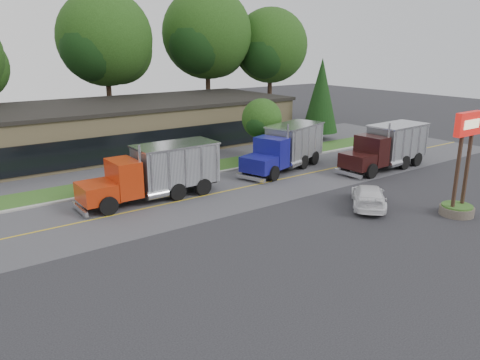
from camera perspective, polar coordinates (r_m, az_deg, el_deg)
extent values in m
plane|color=#34343A|center=(23.41, 6.27, -7.77)|extent=(140.00, 140.00, 0.00)
cube|color=#5D5D63|center=(30.20, -5.22, -2.13)|extent=(60.00, 8.00, 0.02)
cube|color=gold|center=(30.20, -5.22, -2.13)|extent=(60.00, 0.12, 0.01)
cube|color=#9E9E99|center=(33.72, -8.88, -0.29)|extent=(60.00, 0.30, 0.12)
cube|color=#395C1F|center=(35.28, -10.23, 0.38)|extent=(60.00, 3.40, 0.03)
cube|color=#5D5D63|center=(39.71, -13.40, 1.98)|extent=(60.00, 7.00, 0.02)
cube|color=tan|center=(45.49, -14.21, 6.28)|extent=(32.00, 12.00, 4.00)
cylinder|color=#6B6054|center=(29.77, 24.89, -3.40)|extent=(1.90, 1.90, 0.50)
cylinder|color=#395C1F|center=(29.67, 24.96, -2.86)|extent=(1.70, 1.70, 0.10)
cube|color=#332116|center=(28.69, 24.95, 0.81)|extent=(0.16, 0.16, 5.00)
cube|color=#332116|center=(29.55, 25.91, 1.11)|extent=(0.16, 0.16, 5.00)
cube|color=red|center=(28.60, 26.09, 6.18)|extent=(2.20, 0.35, 1.30)
cube|color=beige|center=(28.52, 26.42, 6.12)|extent=(1.50, 0.04, 0.50)
cube|color=beige|center=(28.69, 25.76, 6.25)|extent=(1.50, 0.04, 0.50)
cylinder|color=#382619|center=(53.49, -15.53, 8.39)|extent=(0.56, 0.56, 5.42)
sphere|color=#1B380F|center=(53.06, -16.15, 16.26)|extent=(9.90, 9.90, 9.90)
sphere|color=#1B380F|center=(54.88, -14.64, 15.05)|extent=(7.43, 7.43, 7.43)
sphere|color=black|center=(51.66, -17.36, 15.15)|extent=(6.81, 6.81, 6.81)
cylinder|color=#382619|center=(57.87, -3.88, 9.65)|extent=(0.56, 0.56, 5.75)
sphere|color=#1B380F|center=(57.50, -4.04, 17.39)|extent=(10.51, 10.51, 10.51)
sphere|color=#1B380F|center=(59.66, -3.04, 16.11)|extent=(7.88, 7.88, 7.88)
sphere|color=black|center=(55.79, -4.95, 16.40)|extent=(7.22, 7.22, 7.22)
cylinder|color=#382619|center=(60.95, 3.61, 9.64)|extent=(0.56, 0.56, 5.01)
sphere|color=#1B380F|center=(60.55, 3.73, 16.04)|extent=(9.16, 9.16, 9.16)
sphere|color=#1B380F|center=(62.54, 4.28, 14.99)|extent=(6.87, 6.87, 6.87)
sphere|color=black|center=(58.99, 3.16, 15.21)|extent=(6.30, 6.30, 6.30)
cylinder|color=#382619|center=(49.08, 9.63, 5.47)|extent=(0.44, 0.44, 1.00)
cone|color=black|center=(48.51, 9.86, 10.13)|extent=(3.61, 3.61, 7.38)
cylinder|color=#382619|center=(40.23, 2.62, 3.95)|extent=(0.56, 0.56, 1.85)
sphere|color=#1B380F|center=(39.77, 2.67, 7.49)|extent=(3.39, 3.39, 3.39)
sphere|color=#1B380F|center=(40.55, 2.99, 7.05)|extent=(2.54, 2.54, 2.54)
sphere|color=black|center=(39.25, 2.34, 6.90)|extent=(2.33, 2.33, 2.33)
cube|color=black|center=(30.18, -10.22, -1.20)|extent=(8.61, 1.02, 0.28)
cube|color=#B02A0C|center=(28.69, -16.99, -1.44)|extent=(2.06, 2.30, 1.10)
cube|color=#B02A0C|center=(29.07, -13.97, 0.26)|extent=(1.50, 2.40, 2.20)
cube|color=black|center=(28.74, -15.22, 0.81)|extent=(0.06, 2.10, 0.90)
cube|color=silver|center=(30.44, -7.82, 1.89)|extent=(5.15, 2.51, 2.50)
cube|color=silver|center=(30.15, -7.92, 4.29)|extent=(5.30, 2.66, 0.12)
cylinder|color=black|center=(29.95, -17.30, -1.83)|extent=(1.10, 0.35, 1.10)
cylinder|color=black|center=(27.88, -15.74, -3.04)|extent=(1.10, 0.35, 1.10)
cylinder|color=black|center=(31.97, -8.12, -0.12)|extent=(1.10, 0.35, 1.10)
cylinder|color=black|center=(30.04, -6.04, -1.12)|extent=(1.10, 0.35, 1.10)
cube|color=black|center=(36.93, 5.48, 2.20)|extent=(8.05, 3.32, 0.28)
cube|color=navy|center=(33.93, 2.36, 1.96)|extent=(2.53, 2.77, 1.10)
cube|color=navy|center=(35.07, 3.85, 3.42)|extent=(2.05, 2.71, 2.20)
cube|color=black|center=(34.48, 3.30, 3.89)|extent=(0.67, 2.03, 0.90)
cube|color=silver|center=(37.79, 6.67, 4.74)|extent=(5.37, 3.80, 2.50)
cube|color=silver|center=(37.56, 6.74, 6.69)|extent=(5.55, 3.99, 0.12)
cylinder|color=black|center=(34.86, 0.96, 1.42)|extent=(1.15, 0.66, 1.10)
cylinder|color=black|center=(33.60, 4.13, 0.81)|extent=(1.15, 0.66, 1.10)
cylinder|color=black|center=(38.98, 5.41, 2.95)|extent=(1.15, 0.66, 1.10)
cylinder|color=black|center=(37.86, 8.37, 2.45)|extent=(1.15, 0.66, 1.10)
cube|color=black|center=(38.74, 17.27, 2.20)|extent=(7.94, 1.27, 0.28)
cube|color=black|center=(35.91, 14.16, 2.27)|extent=(1.97, 2.36, 1.10)
cube|color=black|center=(36.98, 15.72, 3.51)|extent=(1.46, 2.45, 2.20)
cube|color=black|center=(36.43, 15.20, 4.01)|extent=(0.13, 2.10, 0.90)
cube|color=silver|center=(39.56, 18.60, 4.52)|extent=(4.81, 2.66, 2.50)
cube|color=silver|center=(39.33, 18.77, 6.37)|extent=(4.97, 2.82, 0.12)
cylinder|color=black|center=(36.86, 12.87, 1.83)|extent=(1.11, 0.39, 1.10)
cylinder|color=black|center=(35.51, 15.72, 1.08)|extent=(1.11, 0.39, 1.10)
cylinder|color=black|center=(40.76, 17.35, 2.86)|extent=(1.11, 0.39, 1.10)
cylinder|color=black|center=(39.54, 20.06, 2.22)|extent=(1.11, 0.39, 1.10)
imported|color=white|center=(29.27, 15.40, -1.89)|extent=(4.66, 4.53, 1.34)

